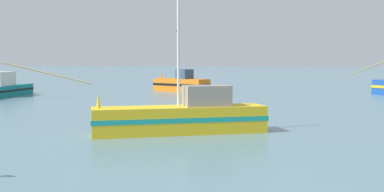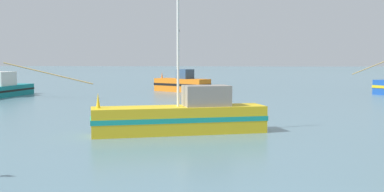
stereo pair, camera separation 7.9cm
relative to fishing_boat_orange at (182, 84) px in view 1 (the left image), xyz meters
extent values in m
cube|color=orange|center=(-0.03, 0.02, -0.13)|extent=(6.65, 5.32, 1.45)
cube|color=black|center=(-0.03, 0.02, -0.06)|extent=(6.72, 5.37, 0.26)
cone|color=orange|center=(-2.56, 1.64, 0.95)|extent=(0.28, 0.28, 0.70)
cube|color=#334C6B|center=(0.36, -0.23, 1.12)|extent=(1.99, 2.05, 1.05)
cylinder|color=silver|center=(-0.47, 0.30, 3.20)|extent=(0.12, 0.12, 5.20)
cube|color=black|center=(-0.47, 0.30, 5.92)|extent=(0.32, 0.22, 0.20)
cube|color=gold|center=(3.57, -29.20, -0.22)|extent=(8.28, 4.26, 1.27)
cube|color=teal|center=(3.57, -29.20, -0.15)|extent=(8.37, 4.30, 0.23)
cone|color=gold|center=(0.02, -30.40, 0.77)|extent=(0.25, 0.25, 0.70)
cube|color=gray|center=(4.81, -28.78, 0.91)|extent=(2.48, 2.04, 0.98)
cylinder|color=silver|center=(3.51, -29.22, 3.61)|extent=(0.12, 0.12, 6.39)
cylinder|color=#997F4C|center=(22.26, 4.01, 2.23)|extent=(4.37, 6.37, 2.69)
cube|color=silver|center=(-16.31, -9.03, 0.87)|extent=(1.73, 2.89, 1.34)
cylinder|color=#997F4C|center=(-11.01, -10.53, 1.45)|extent=(8.55, 0.36, 2.02)
camera|label=1|loc=(6.31, -50.34, 2.55)|focal=42.57mm
camera|label=2|loc=(6.39, -50.33, 2.55)|focal=42.57mm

